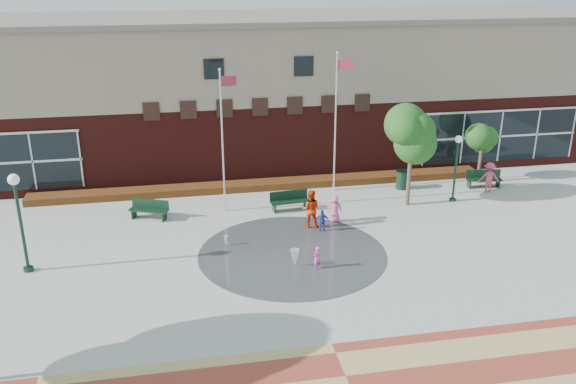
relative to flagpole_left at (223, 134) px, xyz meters
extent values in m
plane|color=#666056|center=(2.44, -8.62, -4.15)|extent=(120.00, 120.00, 0.00)
cube|color=#A8A8A0|center=(2.44, -4.62, -4.15)|extent=(46.00, 18.00, 0.01)
cylinder|color=#383A3D|center=(2.44, -5.62, -4.15)|extent=(8.40, 8.40, 0.01)
cube|color=#4C1512|center=(2.44, 8.88, -1.90)|extent=(44.00, 10.00, 4.50)
cube|color=gray|center=(2.44, 8.88, 2.60)|extent=(44.00, 10.00, 4.50)
cube|color=slate|center=(2.44, 8.88, 4.90)|extent=(44.40, 10.40, 0.30)
cube|color=black|center=(17.44, 3.86, -2.04)|extent=(10.00, 0.12, 3.19)
cube|color=black|center=(-0.06, 3.86, 2.64)|extent=(1.10, 0.10, 1.10)
cube|color=black|center=(4.94, 3.86, 2.64)|extent=(1.10, 0.10, 1.10)
cube|color=maroon|center=(2.44, 2.98, -4.15)|extent=(26.00, 1.20, 0.40)
cylinder|color=silver|center=(-0.04, 0.00, -0.48)|extent=(0.09, 0.09, 7.34)
sphere|color=silver|center=(-0.04, 0.00, 3.24)|extent=(0.14, 0.14, 0.14)
cube|color=#9E2942|center=(0.36, 0.04, 2.65)|extent=(0.80, 0.10, 0.49)
cylinder|color=silver|center=(6.34, 1.93, -0.30)|extent=(0.10, 0.10, 7.70)
sphere|color=silver|center=(6.34, 1.93, 3.60)|extent=(0.16, 0.16, 0.16)
cube|color=#9E2942|center=(6.76, 1.80, 2.95)|extent=(0.85, 0.28, 0.54)
cylinder|color=#14321F|center=(-8.81, -5.11, -2.20)|extent=(0.14, 0.14, 3.90)
cylinder|color=#14321F|center=(-8.81, -5.11, -4.06)|extent=(0.41, 0.41, 0.18)
sphere|color=white|center=(-8.81, -5.11, -0.04)|extent=(0.46, 0.46, 0.46)
cylinder|color=#14321F|center=(12.30, -0.91, -2.49)|extent=(0.12, 0.12, 3.33)
cylinder|color=#14321F|center=(12.30, -0.91, -4.08)|extent=(0.35, 0.35, 0.16)
sphere|color=white|center=(12.30, -0.91, -0.65)|extent=(0.39, 0.39, 0.39)
cube|color=#14321F|center=(-3.93, -0.40, -3.66)|extent=(2.05, 1.31, 0.07)
cube|color=#14321F|center=(-3.83, -0.17, -3.40)|extent=(1.85, 0.85, 0.50)
cube|color=#14321F|center=(3.31, -0.58, -3.64)|extent=(2.09, 0.75, 0.07)
cube|color=#14321F|center=(3.29, -0.33, -3.38)|extent=(2.05, 0.24, 0.51)
cube|color=#14321F|center=(14.96, 0.74, -3.65)|extent=(2.09, 0.85, 0.07)
cube|color=#14321F|center=(15.00, 0.98, -3.39)|extent=(2.02, 0.35, 0.51)
cylinder|color=#14321F|center=(10.22, 1.43, -3.62)|extent=(0.64, 0.64, 1.07)
cylinder|color=black|center=(10.22, 1.43, -3.06)|extent=(0.68, 0.68, 0.06)
cylinder|color=#47382E|center=(9.65, -0.98, -2.59)|extent=(0.21, 0.21, 3.14)
cylinder|color=#47382E|center=(15.07, 1.61, -3.04)|extent=(0.19, 0.19, 2.23)
cone|color=white|center=(2.31, -6.88, -4.15)|extent=(0.41, 0.41, 0.80)
cone|color=white|center=(-0.39, -4.24, -4.15)|extent=(0.22, 0.22, 0.49)
imported|color=#EF56BF|center=(3.20, -7.20, -3.64)|extent=(0.45, 0.40, 1.04)
imported|color=red|center=(3.88, -2.87, -3.19)|extent=(1.09, 0.94, 1.94)
imported|color=#DA59A2|center=(5.24, -2.50, -3.45)|extent=(0.75, 0.56, 1.40)
imported|color=#3138AB|center=(4.33, -3.51, -3.58)|extent=(0.72, 0.41, 1.15)
imported|color=#D3405F|center=(14.86, 0.04, -3.27)|extent=(1.27, 0.94, 1.76)
camera|label=1|loc=(-2.31, -29.64, 8.06)|focal=38.00mm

